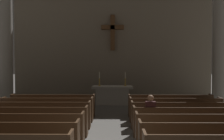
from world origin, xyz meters
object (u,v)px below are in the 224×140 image
(pew_left_row_3, at_px, (20,129))
(pew_right_row_7, at_px, (170,105))
(pew_right_row_5, at_px, (182,115))
(lone_worshipper, at_px, (150,114))
(pew_left_row_6, at_px, (47,109))
(pew_right_row_4, at_px, (190,121))
(pew_left_row_7, at_px, (53,105))
(pew_right_row_2, at_px, (213,140))
(pew_right_row_3, at_px, (200,130))
(pew_left_row_2, at_px, (6,140))
(pew_right_row_6, at_px, (175,110))
(candlestick_right, at_px, (125,81))
(pew_left_row_5, at_px, (40,114))
(candlestick_left, at_px, (99,81))
(column_left_second, at_px, (6,41))
(column_right_second, at_px, (220,41))
(pew_left_row_4, at_px, (31,121))
(altar, at_px, (112,95))

(pew_left_row_3, distance_m, pew_right_row_7, 6.44)
(pew_right_row_5, relative_size, lone_worshipper, 2.70)
(pew_left_row_6, height_order, pew_right_row_4, same)
(pew_left_row_6, bearing_deg, pew_left_row_7, 90.00)
(pew_right_row_2, xyz_separation_m, pew_right_row_3, (0.00, 1.01, 0.00))
(pew_left_row_2, xyz_separation_m, pew_left_row_7, (0.00, 5.05, 0.00))
(pew_right_row_6, xyz_separation_m, candlestick_right, (-1.81, 4.04, 0.78))
(pew_left_row_5, distance_m, candlestick_left, 5.42)
(pew_left_row_6, xyz_separation_m, column_left_second, (-2.94, 3.26, 2.90))
(pew_right_row_5, height_order, lone_worshipper, lone_worshipper)
(pew_right_row_6, xyz_separation_m, pew_right_row_7, (0.00, 1.01, 0.00))
(pew_right_row_6, bearing_deg, candlestick_left, 128.47)
(column_left_second, height_order, candlestick_left, column_left_second)
(pew_right_row_6, bearing_deg, pew_right_row_3, -90.00)
(pew_left_row_3, distance_m, pew_right_row_6, 5.86)
(pew_left_row_7, distance_m, column_right_second, 8.76)
(pew_right_row_2, bearing_deg, column_left_second, 137.45)
(pew_left_row_7, relative_size, pew_right_row_4, 1.00)
(pew_right_row_4, height_order, column_right_second, column_right_second)
(pew_right_row_2, bearing_deg, lone_worshipper, 121.02)
(pew_left_row_6, relative_size, candlestick_left, 4.76)
(pew_left_row_2, height_order, pew_right_row_4, same)
(pew_left_row_3, xyz_separation_m, pew_right_row_5, (5.01, 2.02, 0.00))
(pew_left_row_4, bearing_deg, column_left_second, 119.11)
(pew_right_row_3, distance_m, candlestick_right, 7.34)
(pew_right_row_2, bearing_deg, pew_left_row_3, 168.61)
(pew_left_row_4, relative_size, candlestick_left, 4.76)
(pew_right_row_5, xyz_separation_m, column_right_second, (2.94, 4.27, 2.90))
(pew_left_row_3, bearing_deg, candlestick_right, 65.59)
(pew_left_row_3, distance_m, pew_right_row_3, 5.01)
(pew_left_row_4, height_order, pew_right_row_7, same)
(pew_left_row_5, bearing_deg, pew_left_row_4, -90.00)
(pew_left_row_6, xyz_separation_m, lone_worshipper, (3.78, -1.98, 0.22))
(pew_left_row_2, bearing_deg, pew_left_row_4, 90.00)
(pew_right_row_3, distance_m, altar, 7.50)
(pew_right_row_6, bearing_deg, pew_left_row_4, -158.05)
(lone_worshipper, bearing_deg, pew_right_row_6, 58.01)
(pew_left_row_3, distance_m, pew_right_row_5, 5.41)
(pew_left_row_5, relative_size, lone_worshipper, 2.70)
(candlestick_left, bearing_deg, pew_left_row_5, -109.70)
(pew_left_row_7, height_order, column_right_second, column_right_second)
(pew_left_row_7, relative_size, pew_right_row_7, 1.00)
(pew_left_row_6, distance_m, candlestick_right, 5.21)
(candlestick_right, bearing_deg, candlestick_left, 180.00)
(pew_right_row_7, bearing_deg, pew_left_row_4, -148.85)
(pew_right_row_5, bearing_deg, candlestick_right, 109.70)
(pew_left_row_5, relative_size, column_right_second, 0.52)
(pew_left_row_5, height_order, pew_left_row_6, same)
(pew_left_row_2, relative_size, column_left_second, 0.52)
(altar, bearing_deg, column_left_second, -171.86)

